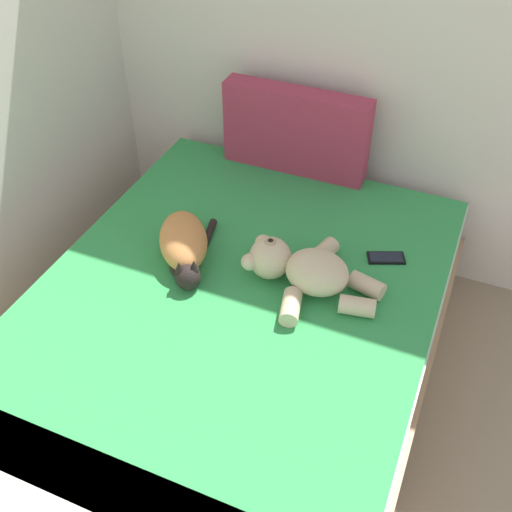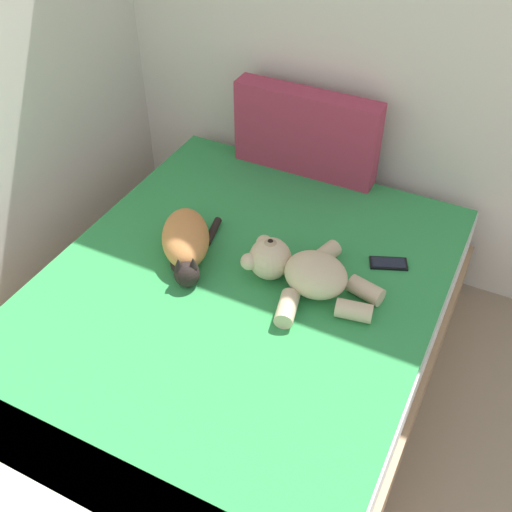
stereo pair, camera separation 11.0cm
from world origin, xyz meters
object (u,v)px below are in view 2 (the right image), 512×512
Objects in this scene: teddy_bear at (302,271)px; bed at (227,348)px; cat at (186,241)px; patterned_cushion at (306,133)px; cell_phone at (388,263)px.

bed is at bearing -136.73° from teddy_bear.
cat is 0.81× the size of teddy_bear.
patterned_cushion is at bearing 77.43° from cat.
teddy_bear is (0.49, 0.04, 0.00)m from cat.
patterned_cushion is 4.19× the size of cell_phone.
cell_phone is (0.75, 0.31, -0.07)m from cat.
patterned_cushion is at bearing 112.54° from teddy_bear.
cell_phone is (0.26, 0.27, -0.07)m from teddy_bear.
cell_phone is at bearing 45.87° from teddy_bear.
cell_phone is (0.57, -0.48, -0.20)m from patterned_cushion.
patterned_cushion is 0.82m from cat.
bed is 0.73m from cell_phone.
cat is at bearing -102.57° from patterned_cushion.
bed is 4.73× the size of cat.
bed is 3.84× the size of teddy_bear.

